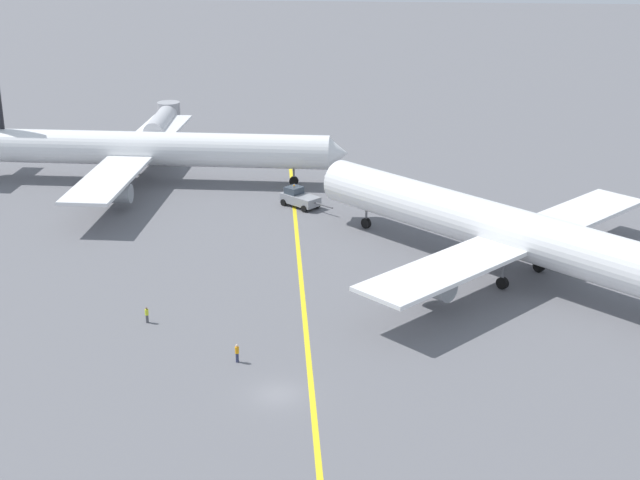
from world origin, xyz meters
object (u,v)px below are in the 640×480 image
at_px(ground_crew_marshaller_foreground, 237,353).
at_px(ground_crew_wing_walker_right, 147,315).
at_px(airliner_being_pushed, 501,230).
at_px(airliner_at_gate_left, 148,149).
at_px(pushback_tug, 299,198).
at_px(jet_bridge, 163,120).

distance_m(ground_crew_marshaller_foreground, ground_crew_wing_walker_right, 12.49).
distance_m(airliner_being_pushed, ground_crew_wing_walker_right, 38.96).
bearing_deg(ground_crew_marshaller_foreground, airliner_at_gate_left, 112.32).
bearing_deg(airliner_at_gate_left, airliner_being_pushed, -32.92).
distance_m(airliner_at_gate_left, ground_crew_wing_walker_right, 48.12).
relative_size(airliner_at_gate_left, airliner_being_pushed, 1.26).
height_order(airliner_being_pushed, pushback_tug, airliner_being_pushed).
height_order(pushback_tug, ground_crew_marshaller_foreground, pushback_tug).
bearing_deg(jet_bridge, airliner_at_gate_left, -82.19).
bearing_deg(airliner_being_pushed, pushback_tug, 139.09).
xyz_separation_m(ground_crew_marshaller_foreground, jet_bridge, (-24.90, 74.43, 3.34)).
bearing_deg(ground_crew_wing_walker_right, airliner_being_pushed, 24.15).
xyz_separation_m(airliner_at_gate_left, ground_crew_marshaller_foreground, (22.06, -53.75, -3.91)).
distance_m(pushback_tug, ground_crew_marshaller_foreground, 44.26).
distance_m(airliner_at_gate_left, ground_crew_marshaller_foreground, 58.23).
relative_size(airliner_being_pushed, jet_bridge, 2.69).
height_order(airliner_being_pushed, ground_crew_wing_walker_right, airliner_being_pushed).
bearing_deg(jet_bridge, ground_crew_wing_walker_right, -77.60).
relative_size(airliner_at_gate_left, pushback_tug, 7.50).
xyz_separation_m(airliner_at_gate_left, jet_bridge, (-2.84, 20.68, -0.56)).
height_order(airliner_at_gate_left, airliner_being_pushed, airliner_at_gate_left).
bearing_deg(airliner_at_gate_left, pushback_tug, -22.51).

